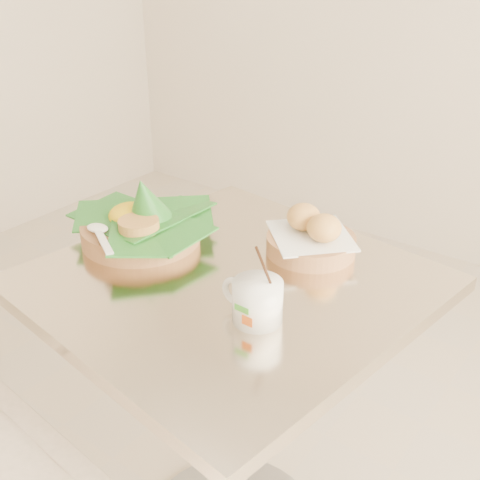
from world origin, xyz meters
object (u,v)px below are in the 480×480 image
Objects in this scene: cafe_table at (231,366)px; rice_basket at (140,223)px; coffee_mug at (256,300)px; bread_basket at (312,237)px.

rice_basket is at bearing 177.10° from cafe_table.
coffee_mug is (0.39, -0.10, -0.00)m from rice_basket.
cafe_table is 3.43× the size of bread_basket.
cafe_table is at bearing 145.46° from coffee_mug.
cafe_table is 0.37m from rice_basket.
coffee_mug is (0.12, -0.09, 0.26)m from cafe_table.
rice_basket is 2.12× the size of coffee_mug.
rice_basket is at bearing 165.60° from coffee_mug.
rice_basket is at bearing -151.69° from bread_basket.
bread_basket reaches higher than cafe_table.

